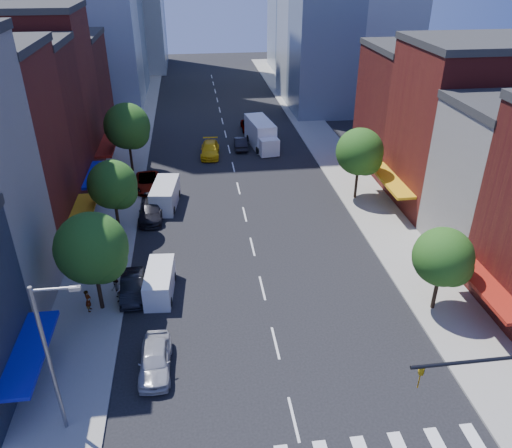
# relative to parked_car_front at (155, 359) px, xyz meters

# --- Properties ---
(ground) EXTENTS (220.00, 220.00, 0.00)m
(ground) POSITION_rel_parked_car_front_xyz_m (7.50, -4.67, -0.79)
(ground) COLOR black
(ground) RESTS_ON ground
(sidewalk_left) EXTENTS (5.00, 120.00, 0.15)m
(sidewalk_left) POSITION_rel_parked_car_front_xyz_m (-5.00, 35.33, -0.71)
(sidewalk_left) COLOR gray
(sidewalk_left) RESTS_ON ground
(sidewalk_right) EXTENTS (5.00, 120.00, 0.15)m
(sidewalk_right) POSITION_rel_parked_car_front_xyz_m (20.00, 35.33, -0.71)
(sidewalk_right) COLOR gray
(sidewalk_right) RESTS_ON ground
(bldg_left_3) EXTENTS (12.00, 8.00, 15.00)m
(bldg_left_3) POSITION_rel_parked_car_front_xyz_m (-13.50, 24.33, 6.71)
(bldg_left_3) COLOR #501414
(bldg_left_3) RESTS_ON ground
(bldg_left_4) EXTENTS (12.00, 9.00, 17.00)m
(bldg_left_4) POSITION_rel_parked_car_front_xyz_m (-13.50, 32.83, 7.71)
(bldg_left_4) COLOR maroon
(bldg_left_4) RESTS_ON ground
(bldg_left_5) EXTENTS (12.00, 10.00, 13.00)m
(bldg_left_5) POSITION_rel_parked_car_front_xyz_m (-13.50, 42.33, 5.71)
(bldg_left_5) COLOR #501414
(bldg_left_5) RESTS_ON ground
(bldg_right_2) EXTENTS (12.00, 10.00, 15.00)m
(bldg_right_2) POSITION_rel_parked_car_front_xyz_m (28.50, 19.33, 6.71)
(bldg_right_2) COLOR maroon
(bldg_right_2) RESTS_ON ground
(bldg_right_3) EXTENTS (12.00, 10.00, 13.00)m
(bldg_right_3) POSITION_rel_parked_car_front_xyz_m (28.50, 29.33, 5.71)
(bldg_right_3) COLOR #501414
(bldg_right_3) RESTS_ON ground
(streetlight) EXTENTS (2.25, 0.25, 9.00)m
(streetlight) POSITION_rel_parked_car_front_xyz_m (-4.31, -3.67, 4.49)
(streetlight) COLOR slate
(streetlight) RESTS_ON sidewalk_left
(tree_left_near) EXTENTS (4.80, 4.80, 7.30)m
(tree_left_near) POSITION_rel_parked_car_front_xyz_m (-3.85, 6.25, 4.08)
(tree_left_near) COLOR black
(tree_left_near) RESTS_ON sidewalk_left
(tree_left_mid) EXTENTS (4.20, 4.20, 6.65)m
(tree_left_mid) POSITION_rel_parked_car_front_xyz_m (-3.85, 17.25, 3.74)
(tree_left_mid) COLOR black
(tree_left_mid) RESTS_ON sidewalk_left
(tree_left_far) EXTENTS (5.00, 5.00, 7.75)m
(tree_left_far) POSITION_rel_parked_car_front_xyz_m (-3.85, 31.25, 4.41)
(tree_left_far) COLOR black
(tree_left_far) RESTS_ON sidewalk_left
(tree_right_near) EXTENTS (4.00, 4.00, 6.20)m
(tree_right_near) POSITION_rel_parked_car_front_xyz_m (19.15, 3.25, 3.40)
(tree_right_near) COLOR black
(tree_right_near) RESTS_ON sidewalk_right
(tree_right_far) EXTENTS (4.60, 4.60, 7.20)m
(tree_right_far) POSITION_rel_parked_car_front_xyz_m (19.15, 21.25, 4.08)
(tree_right_far) COLOR black
(tree_right_far) RESTS_ON sidewalk_right
(parked_car_front) EXTENTS (1.94, 4.66, 1.58)m
(parked_car_front) POSITION_rel_parked_car_front_xyz_m (0.00, 0.00, 0.00)
(parked_car_front) COLOR #AAAAAF
(parked_car_front) RESTS_ON ground
(parked_car_second) EXTENTS (1.69, 4.49, 1.46)m
(parked_car_second) POSITION_rel_parked_car_front_xyz_m (-2.00, 7.73, -0.06)
(parked_car_second) COLOR black
(parked_car_second) RESTS_ON ground
(parked_car_third) EXTENTS (2.74, 5.36, 1.45)m
(parked_car_third) POSITION_rel_parked_car_front_xyz_m (-2.00, 26.55, -0.06)
(parked_car_third) COLOR #999999
(parked_car_third) RESTS_ON ground
(parked_car_rear) EXTENTS (2.35, 5.36, 1.53)m
(parked_car_rear) POSITION_rel_parked_car_front_xyz_m (-1.23, 19.74, -0.02)
(parked_car_rear) COLOR black
(parked_car_rear) RESTS_ON ground
(cargo_van_near) EXTENTS (2.19, 4.77, 1.98)m
(cargo_van_near) POSITION_rel_parked_car_front_xyz_m (-0.01, 7.57, 0.19)
(cargo_van_near) COLOR silver
(cargo_van_near) RESTS_ON ground
(cargo_van_far) EXTENTS (2.87, 5.69, 2.32)m
(cargo_van_far) POSITION_rel_parked_car_front_xyz_m (-0.02, 22.07, 0.36)
(cargo_van_far) COLOR silver
(cargo_van_far) RESTS_ON ground
(taxi) EXTENTS (2.61, 5.56, 1.57)m
(taxi) POSITION_rel_parked_car_front_xyz_m (5.03, 35.39, -0.00)
(taxi) COLOR yellow
(taxi) RESTS_ON ground
(traffic_car_oncoming) EXTENTS (1.71, 4.48, 1.46)m
(traffic_car_oncoming) POSITION_rel_parked_car_front_xyz_m (9.00, 37.40, -0.06)
(traffic_car_oncoming) COLOR black
(traffic_car_oncoming) RESTS_ON ground
(traffic_car_far) EXTENTS (1.99, 4.87, 1.65)m
(traffic_car_far) POSITION_rel_parked_car_front_xyz_m (10.84, 44.68, 0.04)
(traffic_car_far) COLOR #999999
(traffic_car_far) RESTS_ON ground
(box_truck) EXTENTS (3.47, 8.48, 3.31)m
(box_truck) POSITION_rel_parked_car_front_xyz_m (11.69, 37.84, 0.78)
(box_truck) COLOR white
(box_truck) RESTS_ON ground
(pedestrian_near) EXTENTS (0.42, 0.63, 1.69)m
(pedestrian_near) POSITION_rel_parked_car_front_xyz_m (-4.81, 6.09, 0.21)
(pedestrian_near) COLOR #999999
(pedestrian_near) RESTS_ON sidewalk_left
(pedestrian_far) EXTENTS (0.82, 0.98, 1.83)m
(pedestrian_far) POSITION_rel_parked_car_front_xyz_m (-3.00, 7.02, 0.28)
(pedestrian_far) COLOR #999999
(pedestrian_far) RESTS_ON sidewalk_left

